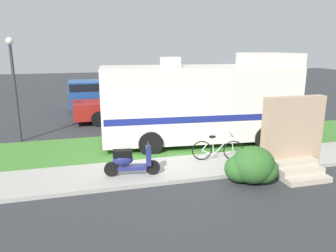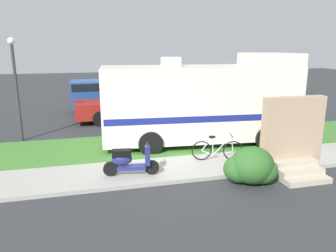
# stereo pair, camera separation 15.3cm
# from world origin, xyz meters

# --- Properties ---
(ground_plane) EXTENTS (80.00, 80.00, 0.00)m
(ground_plane) POSITION_xyz_m (0.00, 0.00, 0.00)
(ground_plane) COLOR #2D3033
(sidewalk) EXTENTS (24.00, 2.00, 0.12)m
(sidewalk) POSITION_xyz_m (0.00, -1.20, 0.06)
(sidewalk) COLOR #9E9B93
(sidewalk) RESTS_ON ground
(grass_strip) EXTENTS (24.00, 3.40, 0.08)m
(grass_strip) POSITION_xyz_m (0.00, 1.50, 0.04)
(grass_strip) COLOR #3D752D
(grass_strip) RESTS_ON ground
(motorhome_rv) EXTENTS (7.80, 3.23, 3.60)m
(motorhome_rv) POSITION_xyz_m (2.41, 1.53, 1.72)
(motorhome_rv) COLOR silver
(motorhome_rv) RESTS_ON ground
(scooter) EXTENTS (1.66, 0.55, 0.97)m
(scooter) POSITION_xyz_m (-0.93, -1.49, 0.58)
(scooter) COLOR black
(scooter) RESTS_ON ground
(bicycle) EXTENTS (1.69, 0.59, 0.89)m
(bicycle) POSITION_xyz_m (2.12, -0.92, 0.50)
(bicycle) COLOR black
(bicycle) RESTS_ON ground
(pickup_truck_near) EXTENTS (5.77, 2.28, 1.86)m
(pickup_truck_near) POSITION_xyz_m (0.73, 6.42, 0.99)
(pickup_truck_near) COLOR maroon
(pickup_truck_near) RESTS_ON ground
(pickup_truck_far) EXTENTS (5.78, 2.35, 1.85)m
(pickup_truck_far) POSITION_xyz_m (-0.70, 9.50, 0.99)
(pickup_truck_far) COLOR #1E478C
(pickup_truck_far) RESTS_ON ground
(porch_steps) EXTENTS (2.00, 1.26, 2.40)m
(porch_steps) POSITION_xyz_m (4.03, -2.29, 0.97)
(porch_steps) COLOR #B2A893
(porch_steps) RESTS_ON ground
(bush_by_porch) EXTENTS (1.52, 1.14, 1.07)m
(bush_by_porch) POSITION_xyz_m (2.41, -2.69, 0.51)
(bush_by_porch) COLOR #2D6026
(bush_by_porch) RESTS_ON ground
(bottle_green) EXTENTS (0.07, 0.07, 0.26)m
(bottle_green) POSITION_xyz_m (5.09, -1.71, 0.23)
(bottle_green) COLOR #19722D
(bottle_green) RESTS_ON ground
(street_lamp_post) EXTENTS (0.28, 0.28, 4.20)m
(street_lamp_post) POSITION_xyz_m (-4.78, 3.60, 2.55)
(street_lamp_post) COLOR #333338
(street_lamp_post) RESTS_ON ground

